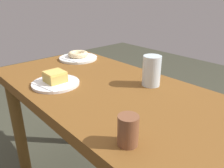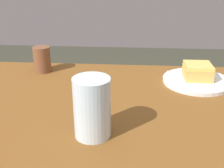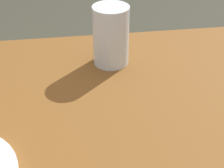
{
  "view_description": "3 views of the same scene",
  "coord_description": "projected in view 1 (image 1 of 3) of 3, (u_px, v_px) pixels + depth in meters",
  "views": [
    {
      "loc": [
        -0.63,
        0.58,
        1.09
      ],
      "look_at": [
        0.01,
        0.01,
        0.73
      ],
      "focal_mm": 36.11,
      "sensor_mm": 36.0,
      "label": 1
    },
    {
      "loc": [
        0.02,
        -0.67,
        1.05
      ],
      "look_at": [
        -0.03,
        0.01,
        0.76
      ],
      "focal_mm": 44.93,
      "sensor_mm": 36.0,
      "label": 2
    },
    {
      "loc": [
        0.03,
        0.5,
        1.1
      ],
      "look_at": [
        -0.04,
        -0.02,
        0.74
      ],
      "focal_mm": 54.73,
      "sensor_mm": 36.0,
      "label": 3
    }
  ],
  "objects": [
    {
      "name": "napkin_glazed_square",
      "position": [
        56.0,
        82.0,
        0.99
      ],
      "size": [
        0.17,
        0.17,
        0.0
      ],
      "primitive_type": "cube",
      "rotation": [
        0.0,
        0.0,
        0.18
      ],
      "color": "white",
      "rests_on": "plate_glazed_square"
    },
    {
      "name": "napkin_sugar_ring",
      "position": [
        78.0,
        57.0,
        1.36
      ],
      "size": [
        0.19,
        0.19,
        0.0
      ],
      "primitive_type": "cube",
      "rotation": [
        0.0,
        0.0,
        0.15
      ],
      "color": "white",
      "rests_on": "plate_sugar_ring"
    },
    {
      "name": "plate_glazed_square",
      "position": [
        56.0,
        83.0,
        0.99
      ],
      "size": [
        0.21,
        0.21,
        0.01
      ],
      "primitive_type": "cylinder",
      "color": "white",
      "rests_on": "table"
    },
    {
      "name": "donut_sugar_ring",
      "position": [
        78.0,
        54.0,
        1.35
      ],
      "size": [
        0.12,
        0.12,
        0.03
      ],
      "primitive_type": "torus",
      "color": "beige",
      "rests_on": "napkin_sugar_ring"
    },
    {
      "name": "donut_glazed_square",
      "position": [
        55.0,
        77.0,
        0.98
      ],
      "size": [
        0.08,
        0.08,
        0.05
      ],
      "color": "tan",
      "rests_on": "napkin_glazed_square"
    },
    {
      "name": "sugar_jar",
      "position": [
        128.0,
        130.0,
        0.59
      ],
      "size": [
        0.06,
        0.06,
        0.09
      ],
      "primitive_type": "cylinder",
      "color": "brown",
      "rests_on": "table"
    },
    {
      "name": "plate_sugar_ring",
      "position": [
        78.0,
        58.0,
        1.36
      ],
      "size": [
        0.23,
        0.23,
        0.01
      ],
      "primitive_type": "cylinder",
      "color": "white",
      "rests_on": "table"
    },
    {
      "name": "water_glass",
      "position": [
        152.0,
        71.0,
        0.96
      ],
      "size": [
        0.08,
        0.08,
        0.13
      ],
      "primitive_type": "cylinder",
      "color": "silver",
      "rests_on": "table"
    },
    {
      "name": "table",
      "position": [
        114.0,
        113.0,
        0.98
      ],
      "size": [
        1.28,
        0.6,
        0.71
      ],
      "color": "brown",
      "rests_on": "ground_plane"
    }
  ]
}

